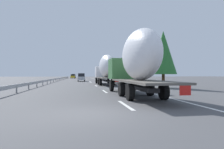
{
  "coord_description": "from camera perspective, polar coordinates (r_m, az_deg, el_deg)",
  "views": [
    {
      "loc": [
        -7.8,
        0.56,
        1.58
      ],
      "look_at": [
        22.2,
        -4.5,
        1.62
      ],
      "focal_mm": 31.03,
      "sensor_mm": 36.0,
      "label": 1
    }
  ],
  "objects": [
    {
      "name": "tree_2",
      "position": [
        59.42,
        3.04,
        2.16
      ],
      "size": [
        3.68,
        3.68,
        6.29
      ],
      "color": "#472D19",
      "rests_on": "ground_plane"
    },
    {
      "name": "truck_lead",
      "position": [
        30.96,
        -1.85,
        1.83
      ],
      "size": [
        12.87,
        2.55,
        4.66
      ],
      "color": "silver",
      "rests_on": "ground_plane"
    },
    {
      "name": "car_black_suv",
      "position": [
        101.54,
        -11.2,
        -0.42
      ],
      "size": [
        4.76,
        1.86,
        2.0
      ],
      "color": "black",
      "rests_on": "ground_plane"
    },
    {
      "name": "lane_stripe_1",
      "position": [
        18.35,
        -2.17,
        -5.01
      ],
      "size": [
        3.2,
        0.2,
        0.01
      ],
      "primitive_type": "cube",
      "color": "white",
      "rests_on": "ground_plane"
    },
    {
      "name": "ground_plane",
      "position": [
        47.83,
        -8.91,
        -1.98
      ],
      "size": [
        260.0,
        260.0,
        0.0
      ],
      "primitive_type": "plane",
      "color": "#4C4C4F"
    },
    {
      "name": "guardrail_median",
      "position": [
        51.11,
        -15.69,
        -1.21
      ],
      "size": [
        94.0,
        0.1,
        0.76
      ],
      "color": "#9EA0A5",
      "rests_on": "ground_plane"
    },
    {
      "name": "lane_stripe_0",
      "position": [
        10.21,
        3.95,
        -8.95
      ],
      "size": [
        3.2,
        0.2,
        0.01
      ],
      "primitive_type": "cube",
      "color": "white",
      "rests_on": "ground_plane"
    },
    {
      "name": "lane_stripe_5",
      "position": [
        64.27,
        -7.47,
        -1.49
      ],
      "size": [
        3.2,
        0.2,
        0.01
      ],
      "primitive_type": "cube",
      "color": "white",
      "rests_on": "ground_plane"
    },
    {
      "name": "edge_line_right",
      "position": [
        53.17,
        -3.03,
        -1.79
      ],
      "size": [
        110.0,
        0.2,
        0.01
      ],
      "primitive_type": "cube",
      "color": "white",
      "rests_on": "ground_plane"
    },
    {
      "name": "car_red_compact",
      "position": [
        70.08,
        -9.21,
        -0.62
      ],
      "size": [
        4.73,
        1.81,
        1.82
      ],
      "color": "red",
      "rests_on": "ground_plane"
    },
    {
      "name": "tree_0",
      "position": [
        87.79,
        -0.91,
        1.53
      ],
      "size": [
        3.06,
        3.06,
        6.45
      ],
      "color": "#472D19",
      "rests_on": "ground_plane"
    },
    {
      "name": "road_sign",
      "position": [
        55.22,
        -2.02,
        0.76
      ],
      "size": [
        0.1,
        0.9,
        3.49
      ],
      "color": "gray",
      "rests_on": "ground_plane"
    },
    {
      "name": "lane_stripe_6",
      "position": [
        73.87,
        -7.75,
        -1.31
      ],
      "size": [
        3.2,
        0.2,
        0.01
      ],
      "primitive_type": "cube",
      "color": "white",
      "rests_on": "ground_plane"
    },
    {
      "name": "lane_stripe_2",
      "position": [
        27.92,
        -4.72,
        -3.32
      ],
      "size": [
        3.2,
        0.2,
        0.01
      ],
      "primitive_type": "cube",
      "color": "white",
      "rests_on": "ground_plane"
    },
    {
      "name": "tree_1",
      "position": [
        60.06,
        0.91,
        1.5
      ],
      "size": [
        3.61,
        3.61,
        5.1
      ],
      "color": "#472D19",
      "rests_on": "ground_plane"
    },
    {
      "name": "tree_3",
      "position": [
        60.79,
        2.79,
        2.48
      ],
      "size": [
        2.8,
        2.8,
        7.01
      ],
      "color": "#472D19",
      "rests_on": "ground_plane"
    },
    {
      "name": "car_yellow_coupe",
      "position": [
        86.49,
        -11.48,
        -0.52
      ],
      "size": [
        4.43,
        1.87,
        1.81
      ],
      "color": "gold",
      "rests_on": "ground_plane"
    },
    {
      "name": "truck_trailing",
      "position": [
        14.64,
        6.96,
        3.84
      ],
      "size": [
        12.49,
        2.55,
        4.7
      ],
      "color": "#387038",
      "rests_on": "ground_plane"
    },
    {
      "name": "tree_4",
      "position": [
        24.6,
        14.87,
        6.26
      ],
      "size": [
        3.23,
        3.23,
        6.96
      ],
      "color": "#472D19",
      "rests_on": "ground_plane"
    },
    {
      "name": "lane_stripe_3",
      "position": [
        41.03,
        -6.28,
        -2.29
      ],
      "size": [
        3.2,
        0.2,
        0.01
      ],
      "primitive_type": "cube",
      "color": "white",
      "rests_on": "ground_plane"
    },
    {
      "name": "lane_stripe_4",
      "position": [
        44.67,
        -6.55,
        -2.11
      ],
      "size": [
        3.2,
        0.2,
        0.01
      ],
      "primitive_type": "cube",
      "color": "white",
      "rests_on": "ground_plane"
    },
    {
      "name": "car_silver_hatch",
      "position": [
        47.15,
        -9.03,
        -0.84
      ],
      "size": [
        4.06,
        1.74,
        1.93
      ],
      "color": "#ADB2B7",
      "rests_on": "ground_plane"
    }
  ]
}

